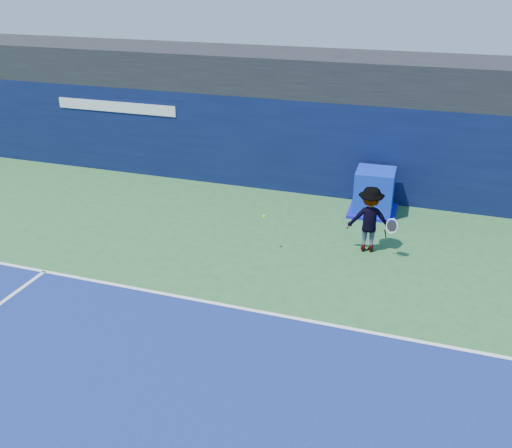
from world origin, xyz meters
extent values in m
plane|color=#2D6433|center=(0.00, 0.00, 0.00)|extent=(80.00, 80.00, 0.00)
cube|color=white|center=(0.00, 3.00, 0.01)|extent=(24.00, 0.10, 0.01)
cube|color=black|center=(0.00, 11.50, 3.60)|extent=(36.00, 3.00, 1.20)
cube|color=#0A1239|center=(0.00, 10.50, 1.50)|extent=(36.00, 1.00, 3.00)
cube|color=white|center=(-7.00, 9.99, 2.35)|extent=(4.50, 0.04, 0.35)
cube|color=#0D26B7|center=(2.01, 9.20, 0.66)|extent=(1.15, 1.15, 1.33)
cube|color=#0D0CAC|center=(2.01, 9.20, 0.04)|extent=(1.43, 1.43, 0.09)
imported|color=silver|center=(2.23, 6.66, 0.87)|extent=(1.22, 0.83, 1.74)
cylinder|color=black|center=(2.68, 6.41, 0.65)|extent=(0.08, 0.15, 0.27)
torus|color=white|center=(2.82, 6.36, 0.90)|extent=(0.32, 0.18, 0.31)
cylinder|color=black|center=(2.82, 6.36, 0.90)|extent=(0.27, 0.14, 0.26)
sphere|color=#CBE719|center=(-0.30, 5.74, 0.98)|extent=(0.07, 0.07, 0.07)
camera|label=1|loc=(3.71, -6.80, 6.79)|focal=40.00mm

